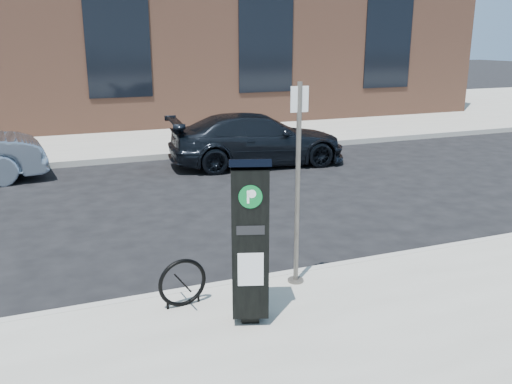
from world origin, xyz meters
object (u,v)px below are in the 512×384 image
bike_rack (183,283)px  car_dark (257,139)px  sign_pole (298,187)px  parking_kiosk (250,239)px

bike_rack → car_dark: bearing=55.2°
sign_pole → car_dark: sign_pole is taller
parking_kiosk → bike_rack: (-0.59, 0.58, -0.65)m
sign_pole → bike_rack: 1.74m
parking_kiosk → bike_rack: size_ratio=3.17×
sign_pole → car_dark: size_ratio=0.55×
parking_kiosk → sign_pole: 1.14m
sign_pole → bike_rack: bearing=-174.8°
bike_rack → parking_kiosk: bearing=-51.5°
car_dark → bike_rack: bearing=157.4°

